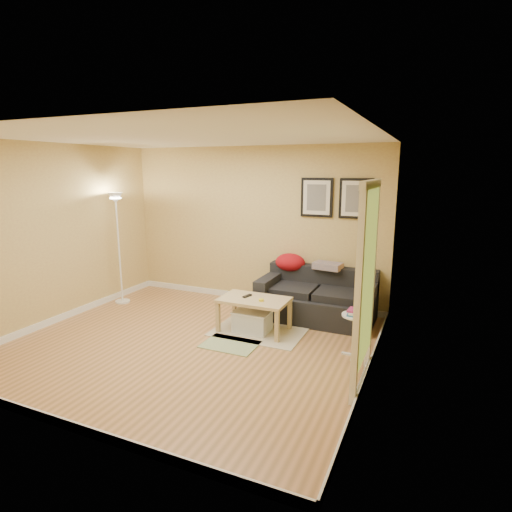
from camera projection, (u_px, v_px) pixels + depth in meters
name	position (u px, v px, depth m)	size (l,w,h in m)	color
floor	(191.00, 343.00, 5.39)	(4.50, 4.50, 0.00)	tan
ceiling	(184.00, 137.00, 4.85)	(4.50, 4.50, 0.00)	white
wall_back	(254.00, 226.00, 6.91)	(4.50, 4.50, 0.00)	#D3BB6C
wall_front	(52.00, 287.00, 3.33)	(4.50, 4.50, 0.00)	#D3BB6C
wall_left	(57.00, 234.00, 6.01)	(4.00, 4.00, 0.00)	#D3BB6C
wall_right	(374.00, 262.00, 4.23)	(4.00, 4.00, 0.00)	#D3BB6C
baseboard_back	(253.00, 297.00, 7.16)	(4.50, 0.02, 0.10)	white
baseboard_front	(67.00, 425.00, 3.60)	(4.50, 0.02, 0.10)	white
baseboard_left	(65.00, 316.00, 6.26)	(0.02, 4.00, 0.10)	white
baseboard_right	(366.00, 373.00, 4.50)	(0.02, 4.00, 0.10)	white
sofa	(316.00, 295.00, 6.19)	(1.70, 0.90, 0.75)	black
red_throw	(290.00, 262.00, 6.59)	(0.48, 0.36, 0.28)	#AE101F
plaid_throw	(328.00, 266.00, 6.31)	(0.42, 0.26, 0.10)	tan
framed_print_left	(317.00, 198.00, 6.36)	(0.50, 0.04, 0.60)	black
framed_print_right	(356.00, 199.00, 6.12)	(0.50, 0.04, 0.60)	black
area_rug	(258.00, 332.00, 5.77)	(1.25, 0.85, 0.01)	beige
green_runner	(230.00, 344.00, 5.34)	(0.70, 0.50, 0.01)	#668C4C
coffee_table	(254.00, 315.00, 5.77)	(0.95, 0.58, 0.47)	tan
remote_control	(247.00, 296.00, 5.80)	(0.05, 0.16, 0.02)	black
tape_roll	(261.00, 300.00, 5.60)	(0.07, 0.07, 0.03)	yellow
storage_bin	(252.00, 321.00, 5.74)	(0.50, 0.37, 0.31)	white
side_table	(355.00, 336.00, 4.97)	(0.35, 0.35, 0.53)	white
book_stack	(355.00, 312.00, 4.91)	(0.16, 0.21, 0.07)	teal
floor_lamp	(119.00, 252.00, 6.87)	(0.24, 0.24, 1.87)	white
doorway	(365.00, 291.00, 4.18)	(0.12, 1.01, 2.13)	white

